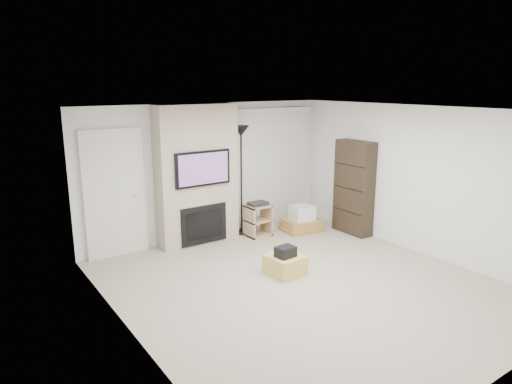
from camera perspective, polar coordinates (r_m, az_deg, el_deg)
floor at (r=6.78m, az=5.91°, el=-11.47°), size 5.00×5.50×0.00m
ceiling at (r=6.16m, az=6.47°, el=10.12°), size 5.00×5.50×0.00m
wall_back at (r=8.57m, az=-5.92°, el=2.64°), size 5.00×0.00×2.50m
wall_front at (r=4.74m, az=28.64°, el=-8.00°), size 5.00×0.00×2.50m
wall_left at (r=5.14m, az=-15.52°, el=-5.19°), size 0.00×5.50×2.50m
wall_right at (r=8.18m, az=19.56°, el=1.40°), size 0.00×5.50×2.50m
hvac_vent at (r=7.03m, az=4.62°, el=10.54°), size 0.35×0.18×0.01m
ottoman at (r=7.06m, az=3.64°, el=-9.06°), size 0.53×0.53×0.30m
black_bag at (r=6.93m, az=3.71°, el=-7.46°), size 0.29×0.24×0.16m
fireplace_wall at (r=8.23m, az=-7.34°, el=2.05°), size 1.50×0.47×2.50m
entry_door at (r=7.89m, az=-17.26°, el=-0.31°), size 1.02×0.11×2.14m
vertical_blinds at (r=9.27m, az=1.83°, el=3.67°), size 1.98×0.10×2.37m
floor_lamp at (r=8.58m, az=-1.88°, el=5.36°), size 0.31×0.31×2.08m
av_stand at (r=8.70m, az=0.25°, el=-3.26°), size 0.45×0.38×0.66m
box_stack at (r=9.05m, az=5.75°, el=-3.67°), size 0.83×0.67×0.51m
bookshelf at (r=8.92m, az=12.14°, el=0.54°), size 0.30×0.80×1.80m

